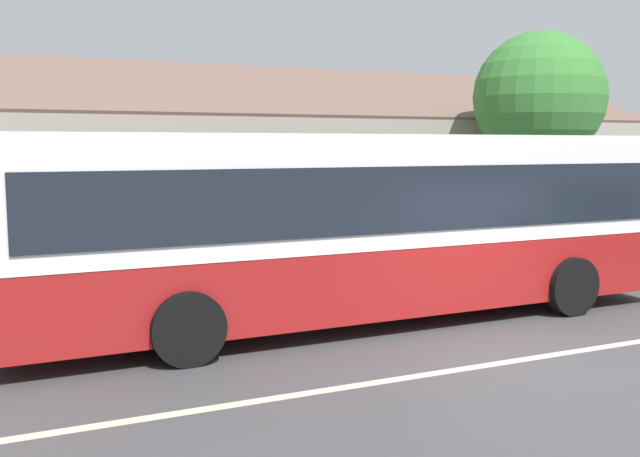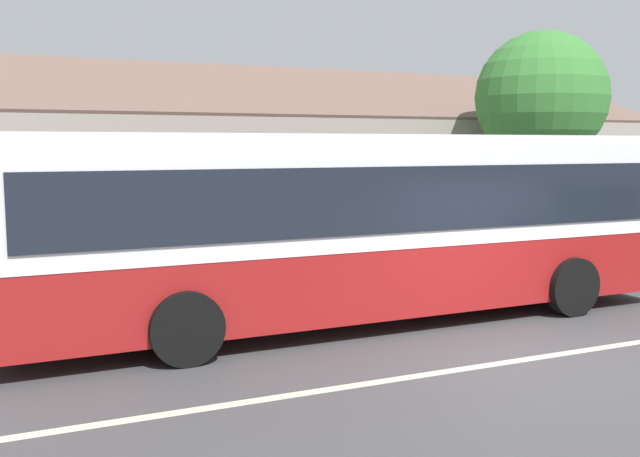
% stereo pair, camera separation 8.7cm
% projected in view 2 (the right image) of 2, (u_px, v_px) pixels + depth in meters
% --- Properties ---
extents(ground_plane, '(300.00, 300.00, 0.00)m').
position_uv_depth(ground_plane, '(536.00, 358.00, 9.70)').
color(ground_plane, '#424244').
extents(sidewalk_far, '(60.00, 3.00, 0.15)m').
position_uv_depth(sidewalk_far, '(344.00, 278.00, 15.14)').
color(sidewalk_far, gray).
rests_on(sidewalk_far, ground).
extents(lane_divider_stripe, '(60.00, 0.16, 0.01)m').
position_uv_depth(lane_divider_stripe, '(536.00, 358.00, 9.70)').
color(lane_divider_stripe, beige).
rests_on(lane_divider_stripe, ground).
extents(community_building, '(25.28, 8.90, 6.27)m').
position_uv_depth(community_building, '(225.00, 178.00, 21.40)').
color(community_building, gray).
rests_on(community_building, ground).
extents(transit_bus, '(11.45, 2.87, 3.04)m').
position_uv_depth(transit_bus, '(355.00, 222.00, 11.62)').
color(transit_bus, maroon).
rests_on(transit_bus, ground).
extents(bench_down_street, '(1.77, 0.51, 0.94)m').
position_uv_depth(bench_down_street, '(109.00, 275.00, 12.77)').
color(bench_down_street, '#4C4C4C').
rests_on(bench_down_street, sidewalk_far).
extents(street_tree_primary, '(3.36, 3.36, 5.77)m').
position_uv_depth(street_tree_primary, '(538.00, 102.00, 18.22)').
color(street_tree_primary, '#4C3828').
rests_on(street_tree_primary, ground).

